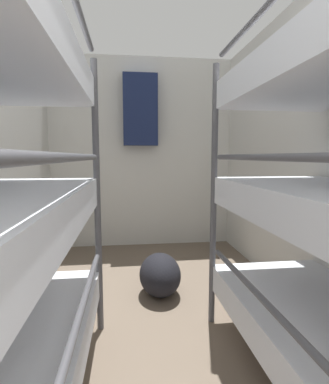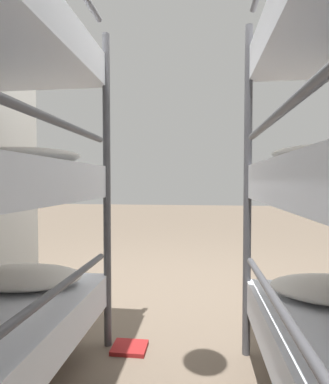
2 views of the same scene
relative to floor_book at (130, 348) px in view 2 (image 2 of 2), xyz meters
name	(u,v)px [view 2 (image 2 of 2)]	position (x,y,z in m)	size (l,w,h in m)	color
ground_plane	(181,308)	(-0.26, -0.61, -0.01)	(20.00, 20.00, 0.00)	#6B5B4C
floor_book	(130,348)	(0.00, 0.00, 0.00)	(0.20, 0.16, 0.02)	maroon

